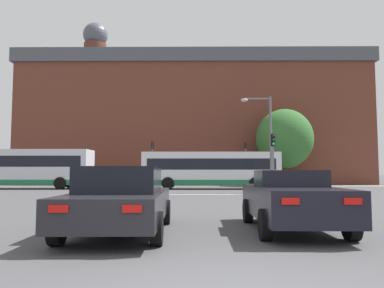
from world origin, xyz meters
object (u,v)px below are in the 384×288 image
traffic_light_far_right (246,156)px  pedestrian_waiting (100,176)px  street_lamp_junction (265,133)px  traffic_light_far_left (152,156)px  bus_crossing_lead (211,169)px  car_saloon_left (121,199)px  car_roadster_right (291,200)px  traffic_light_near_right (273,153)px  bus_crossing_trailing (26,168)px

traffic_light_far_right → pedestrian_waiting: size_ratio=2.71×
traffic_light_far_right → street_lamp_junction: street_lamp_junction is taller
traffic_light_far_left → street_lamp_junction: bearing=-52.3°
bus_crossing_lead → street_lamp_junction: bearing=-147.8°
street_lamp_junction → traffic_light_far_right: bearing=88.9°
car_saloon_left → pedestrian_waiting: (-7.87, 28.99, 0.24)m
car_saloon_left → traffic_light_far_right: 29.91m
street_lamp_junction → bus_crossing_lead: bearing=122.2°
car_saloon_left → bus_crossing_lead: (2.98, 22.85, 0.88)m
car_saloon_left → car_roadster_right: 3.98m
traffic_light_near_right → street_lamp_junction: bearing=94.8°
car_saloon_left → street_lamp_junction: (6.51, 17.22, 3.34)m
bus_crossing_lead → car_saloon_left: bearing=172.6°
car_roadster_right → bus_crossing_lead: bus_crossing_lead is taller
traffic_light_far_left → street_lamp_junction: (9.15, -11.85, 1.07)m
car_roadster_right → street_lamp_junction: (2.56, 16.76, 3.38)m
traffic_light_near_right → traffic_light_far_left: size_ratio=0.84×
traffic_light_far_right → traffic_light_near_right: (-0.07, -13.64, -0.46)m
car_roadster_right → traffic_light_far_left: size_ratio=0.98×
bus_crossing_trailing → car_saloon_left: bearing=-151.3°
bus_crossing_trailing → traffic_light_near_right: bearing=-111.6°
street_lamp_junction → traffic_light_far_left: bearing=127.7°
car_roadster_right → pedestrian_waiting: pedestrian_waiting is taller
bus_crossing_lead → street_lamp_junction: street_lamp_junction is taller
street_lamp_junction → traffic_light_near_right: bearing=-85.2°
bus_crossing_trailing → traffic_light_near_right: (19.32, -7.65, 0.83)m
traffic_light_far_right → traffic_light_far_left: 9.37m
car_roadster_right → bus_crossing_lead: bearing=93.1°
pedestrian_waiting → bus_crossing_lead: bearing=133.7°
car_roadster_right → pedestrian_waiting: 30.88m
car_roadster_right → traffic_light_near_right: traffic_light_near_right is taller
bus_crossing_trailing → street_lamp_junction: size_ratio=1.64×
car_saloon_left → car_roadster_right: size_ratio=1.08×
car_saloon_left → traffic_light_far_left: bearing=94.0°
street_lamp_junction → bus_crossing_trailing: bearing=163.1°
pedestrian_waiting → traffic_light_far_left: bearing=164.2°
car_roadster_right → traffic_light_near_right: size_ratio=1.16×
bus_crossing_trailing → traffic_light_far_left: bearing=-59.0°
bus_crossing_trailing → street_lamp_junction: bearing=-106.9°
car_roadster_right → traffic_light_far_right: bearing=85.1°
pedestrian_waiting → traffic_light_near_right: bearing=120.2°
bus_crossing_trailing → traffic_light_far_right: (19.39, 5.98, 1.29)m
car_roadster_right → car_saloon_left: bearing=-172.7°
traffic_light_near_right → traffic_light_far_left: bearing=124.2°
car_roadster_right → traffic_light_near_right: (2.71, 14.94, 1.88)m
car_saloon_left → pedestrian_waiting: pedestrian_waiting is taller
bus_crossing_lead → bus_crossing_trailing: bearing=89.2°
car_saloon_left → traffic_light_far_left: 29.28m
traffic_light_far_right → car_saloon_left: bearing=-103.1°
car_roadster_right → traffic_light_far_left: bearing=103.6°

